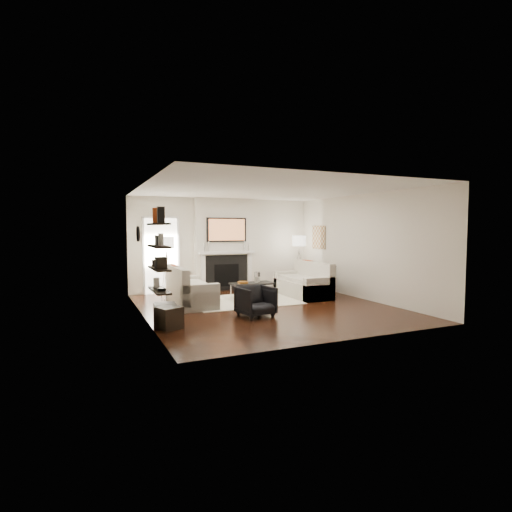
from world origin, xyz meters
name	(u,v)px	position (x,y,z in m)	size (l,w,h in m)	color
room_envelope	(267,249)	(0.00, 0.00, 1.35)	(6.00, 6.00, 6.00)	black
chimney_breast	(225,244)	(0.00, 2.88, 1.35)	(1.80, 0.25, 2.70)	silver
fireplace_surround	(227,273)	(0.00, 2.74, 0.52)	(1.30, 0.02, 1.04)	black
firebox	(227,275)	(0.00, 2.73, 0.45)	(0.75, 0.02, 0.65)	black
mantel_pilaster_l	(203,273)	(-0.72, 2.71, 0.55)	(0.12, 0.08, 1.10)	white
mantel_pilaster_r	(250,271)	(0.72, 2.71, 0.55)	(0.12, 0.08, 1.10)	white
mantel_shelf	(227,252)	(0.00, 2.69, 1.12)	(1.70, 0.18, 0.07)	white
tv_body	(227,230)	(0.00, 2.71, 1.78)	(1.20, 0.06, 0.70)	black
tv_screen	(227,230)	(0.00, 2.68, 1.78)	(1.10, 0.01, 0.62)	#BF723F
candlestick_l_tall	(209,246)	(-0.55, 2.70, 1.30)	(0.04, 0.04, 0.30)	silver
candlestick_l_short	(204,248)	(-0.68, 2.70, 1.27)	(0.04, 0.04, 0.24)	silver
candlestick_r_tall	(244,246)	(0.55, 2.70, 1.30)	(0.04, 0.04, 0.30)	silver
candlestick_r_short	(248,247)	(0.68, 2.70, 1.27)	(0.04, 0.04, 0.24)	silver
hallway_panel	(161,256)	(-1.85, 2.98, 1.05)	(0.90, 0.02, 2.10)	white
door_trim_l	(144,257)	(-2.33, 2.96, 1.05)	(0.06, 0.06, 2.16)	white
door_trim_r	(178,256)	(-1.37, 2.96, 1.05)	(0.06, 0.06, 2.16)	white
door_trim_top	(161,217)	(-1.85, 2.96, 2.13)	(1.02, 0.06, 0.06)	white
rug	(242,301)	(-0.22, 0.95, 0.01)	(2.60, 2.00, 0.01)	beige
loveseat_left_base	(191,296)	(-1.52, 0.97, 0.21)	(0.85, 1.80, 0.42)	beige
loveseat_left_back	(177,284)	(-1.86, 0.97, 0.53)	(0.18, 1.80, 0.80)	beige
loveseat_left_arm_n	(201,298)	(-1.52, 0.16, 0.30)	(0.85, 0.18, 0.60)	beige
loveseat_left_arm_s	(183,288)	(-1.52, 1.78, 0.30)	(0.85, 0.18, 0.60)	beige
loveseat_left_cushion	(193,285)	(-1.47, 0.97, 0.47)	(0.63, 1.44, 0.10)	beige
pillow_left_orange	(174,274)	(-1.86, 1.27, 0.73)	(0.10, 0.42, 0.42)	#B13F15
pillow_left_charcoal	(180,277)	(-1.86, 0.67, 0.72)	(0.10, 0.40, 0.40)	black
loveseat_right_base	(303,288)	(1.52, 0.95, 0.21)	(0.85, 1.80, 0.42)	beige
loveseat_right_back	(313,276)	(1.86, 0.95, 0.53)	(0.18, 1.80, 0.80)	beige
loveseat_right_arm_n	(319,289)	(1.52, 0.14, 0.30)	(0.85, 0.18, 0.60)	beige
loveseat_right_arm_s	(288,281)	(1.52, 1.76, 0.30)	(0.85, 0.18, 0.60)	beige
loveseat_right_cushion	(301,279)	(1.47, 0.95, 0.47)	(0.63, 1.44, 0.10)	beige
pillow_right_orange	(308,268)	(1.86, 1.25, 0.73)	(0.10, 0.42, 0.42)	#B13F15
pillow_right_charcoal	(320,270)	(1.86, 0.65, 0.72)	(0.10, 0.40, 0.40)	black
coffee_table	(252,283)	(0.12, 1.14, 0.40)	(1.10, 0.55, 0.04)	black
coffee_leg_nw	(237,294)	(-0.38, 0.92, 0.19)	(0.02, 0.02, 0.38)	silver
coffee_leg_ne	(273,292)	(0.62, 0.92, 0.19)	(0.02, 0.02, 0.38)	silver
coffee_leg_sw	(231,292)	(-0.38, 1.36, 0.19)	(0.02, 0.02, 0.38)	silver
coffee_leg_se	(266,289)	(0.62, 1.36, 0.19)	(0.02, 0.02, 0.38)	silver
hurricane_glass	(257,277)	(0.27, 1.14, 0.56)	(0.15, 0.15, 0.27)	white
hurricane_candle	(257,280)	(0.27, 1.14, 0.49)	(0.10, 0.10, 0.15)	white
copper_bowl	(243,282)	(-0.13, 1.14, 0.45)	(0.27, 0.27, 0.05)	#A65F1B
armchair	(256,300)	(-0.61, -0.76, 0.34)	(0.67, 0.63, 0.69)	black
lamp_left_post	(167,275)	(-1.85, 2.23, 0.60)	(0.02, 0.02, 1.20)	silver
lamp_left_shade	(166,243)	(-1.85, 2.23, 1.45)	(0.40, 0.40, 0.30)	white
lamp_left_leg_a	(171,275)	(-1.74, 2.23, 0.60)	(0.02, 0.02, 1.25)	silver
lamp_left_leg_b	(164,275)	(-1.91, 2.32, 0.60)	(0.02, 0.02, 1.25)	silver
lamp_left_leg_c	(165,275)	(-1.91, 2.13, 0.60)	(0.02, 0.02, 1.25)	silver
lamp_right_post	(299,269)	(2.05, 2.07, 0.60)	(0.02, 0.02, 1.20)	silver
lamp_right_shade	(299,241)	(2.05, 2.07, 1.45)	(0.40, 0.40, 0.30)	white
lamp_right_leg_a	(302,269)	(2.16, 2.07, 0.60)	(0.02, 0.02, 1.25)	silver
lamp_right_leg_b	(296,269)	(2.00, 2.16, 0.60)	(0.02, 0.02, 1.25)	silver
lamp_right_leg_c	(299,270)	(1.99, 1.97, 0.60)	(0.02, 0.02, 1.25)	silver
console_top	(319,265)	(2.57, 1.76, 0.73)	(0.35, 1.20, 0.04)	black
console_leg_n	(330,280)	(2.57, 1.21, 0.35)	(0.30, 0.04, 0.71)	black
console_leg_s	(309,276)	(2.57, 2.31, 0.35)	(0.30, 0.04, 0.71)	black
wall_art	(319,237)	(2.73, 2.05, 1.55)	(0.03, 0.70, 0.70)	#99784C
shelf_bottom	(159,290)	(-2.62, -1.00, 0.70)	(0.25, 1.00, 0.04)	black
shelf_lower	(159,269)	(-2.62, -1.00, 1.10)	(0.25, 1.00, 0.04)	black
shelf_upper	(159,246)	(-2.62, -1.00, 1.50)	(0.25, 1.00, 0.04)	black
shelf_top	(158,224)	(-2.62, -1.00, 1.90)	(0.25, 1.00, 0.04)	black
decor_magfile_a	(161,215)	(-2.62, -1.26, 2.06)	(0.12, 0.10, 0.28)	black
decor_magfile_b	(156,216)	(-2.62, -0.80, 2.06)	(0.12, 0.10, 0.28)	#B13F15
decor_frame_a	(161,240)	(-2.62, -1.21, 1.63)	(0.04, 0.30, 0.22)	white
decor_frame_b	(157,240)	(-2.62, -0.81, 1.61)	(0.04, 0.22, 0.18)	black
decor_wine_rack	(161,263)	(-2.62, -1.18, 1.22)	(0.18, 0.25, 0.20)	black
decor_box_small	(156,263)	(-2.62, -0.72, 1.18)	(0.15, 0.12, 0.12)	black
decor_books	(161,289)	(-2.62, -1.14, 0.74)	(0.14, 0.20, 0.05)	black
decor_box_tall	(156,283)	(-2.62, -0.70, 0.81)	(0.10, 0.10, 0.18)	white
clock_rim	(138,234)	(-2.73, 0.90, 1.70)	(0.34, 0.34, 0.04)	black
clock_face	(139,234)	(-2.71, 0.90, 1.70)	(0.29, 0.29, 0.01)	white
ottoman_near	(165,314)	(-2.47, -0.70, 0.20)	(0.40, 0.40, 0.40)	black
ottoman_far	(169,318)	(-2.47, -1.07, 0.20)	(0.40, 0.40, 0.40)	black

